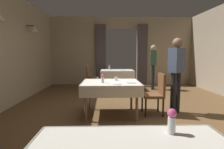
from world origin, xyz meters
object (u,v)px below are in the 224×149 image
plate_mid_b (131,83)px  person_diner_standing_aside (176,69)px  glass_mid_c (116,79)px  dining_table_mid (111,86)px  chair_mid_right (156,92)px  person_waiter_by_doorway (153,63)px  chair_far_left (91,76)px  plate_mid_d (117,84)px  flower_vase_mid (103,78)px  flower_vase_far (109,67)px  dining_table_far (117,73)px  plate_far_b (122,70)px  flower_vase_near (172,120)px

plate_mid_b → person_diner_standing_aside: (1.05, 0.23, 0.27)m
person_diner_standing_aside → glass_mid_c: bearing=174.5°
dining_table_mid → person_diner_standing_aside: bearing=2.1°
plate_mid_b → person_diner_standing_aside: bearing=12.3°
chair_mid_right → person_waiter_by_doorway: bearing=76.8°
chair_far_left → person_waiter_by_doorway: person_waiter_by_doorway is taller
chair_mid_right → person_diner_standing_aside: (0.46, 0.06, 0.51)m
chair_far_left → person_diner_standing_aside: 3.62m
plate_mid_d → person_diner_standing_aside: size_ratio=0.11×
glass_mid_c → person_diner_standing_aside: bearing=-5.5°
glass_mid_c → chair_mid_right: bearing=-11.8°
chair_far_left → flower_vase_mid: size_ratio=4.98×
chair_far_left → plate_mid_d: size_ratio=4.92×
flower_vase_far → person_diner_standing_aside: size_ratio=0.11×
dining_table_mid → dining_table_far: 2.97m
plate_mid_d → flower_vase_far: bearing=91.7°
dining_table_mid → plate_far_b: size_ratio=5.67×
flower_vase_far → person_waiter_by_doorway: 1.73m
flower_vase_near → person_waiter_by_doorway: bearing=76.7°
plate_mid_b → plate_mid_d: bearing=-151.9°
chair_mid_right → flower_vase_mid: 1.25m
chair_mid_right → chair_far_left: (-1.74, 2.88, 0.00)m
flower_vase_near → person_diner_standing_aside: person_diner_standing_aside is taller
plate_far_b → chair_far_left: bearing=175.6°
chair_far_left → plate_mid_b: bearing=-69.4°
dining_table_mid → plate_mid_b: (0.43, -0.17, 0.09)m
chair_far_left → plate_mid_d: (0.83, -3.23, 0.24)m
dining_table_mid → person_waiter_by_doorway: 3.39m
dining_table_far → flower_vase_near: flower_vase_near is taller
glass_mid_c → person_diner_standing_aside: size_ratio=0.05×
person_diner_standing_aside → flower_vase_near: bearing=-112.2°
flower_vase_near → flower_vase_mid: (-0.58, 2.44, -0.01)m
flower_vase_near → plate_far_b: size_ratio=0.88×
chair_far_left → plate_mid_b: (1.15, -3.06, 0.24)m
chair_mid_right → plate_mid_d: size_ratio=4.92×
flower_vase_near → chair_mid_right: bearing=76.6°
dining_table_mid → person_diner_standing_aside: 1.53m
glass_mid_c → plate_mid_d: size_ratio=0.47×
chair_mid_right → plate_mid_b: 0.66m
person_diner_standing_aside → person_waiter_by_doorway: bearing=85.6°
flower_vase_far → flower_vase_mid: bearing=-93.2°
dining_table_mid → flower_vase_mid: bearing=-139.5°
flower_vase_mid → glass_mid_c: (0.30, 0.34, -0.06)m
plate_far_b → person_diner_standing_aside: size_ratio=0.13×
dining_table_far → flower_vase_mid: (-0.48, -3.11, 0.21)m
person_waiter_by_doorway → plate_mid_d: bearing=-116.1°
dining_table_mid → person_waiter_by_doorway: (1.70, 2.91, 0.36)m
plate_mid_b → person_waiter_by_doorway: size_ratio=0.13×
person_diner_standing_aside → plate_mid_b: bearing=-167.7°
plate_mid_d → flower_vase_far: 3.55m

